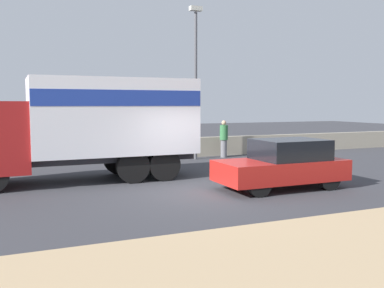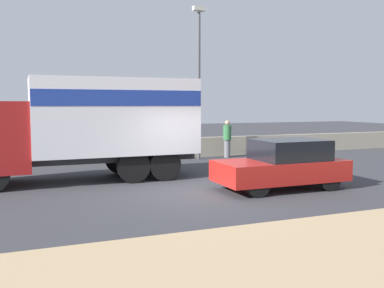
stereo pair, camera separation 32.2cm
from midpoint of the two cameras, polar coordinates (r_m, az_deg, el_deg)
name	(u,v)px [view 1 (the left image)]	position (r m, az deg, el deg)	size (l,w,h in m)	color
ground_plane	(203,191)	(12.54, 0.71, -6.35)	(80.00, 80.00, 0.00)	#38383D
stone_wall_backdrop	(132,150)	(19.70, -8.41, -0.76)	(60.00, 0.35, 0.93)	#A39984
street_lamp	(196,72)	(19.72, 0.02, 9.60)	(0.56, 0.28, 6.92)	#4C4C51
box_truck	(89,121)	(14.53, -14.22, 2.99)	(7.59, 2.53, 3.38)	maroon
car_hatchback	(283,164)	(13.12, 11.40, -2.65)	(3.90, 1.74, 1.48)	#B21E19
pedestrian	(224,138)	(20.46, 3.81, 0.78)	(0.39, 0.39, 1.77)	slate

